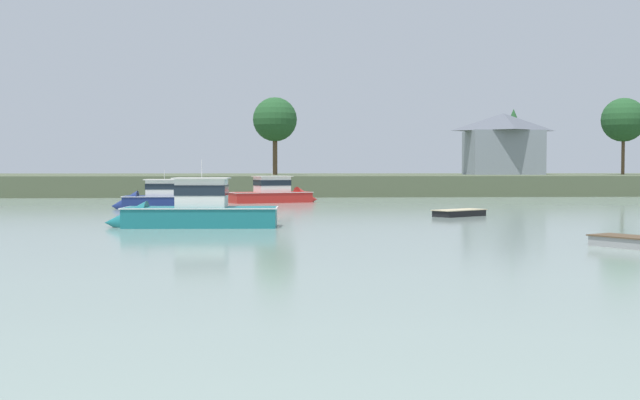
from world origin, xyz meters
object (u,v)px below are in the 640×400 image
Objects in this scene: cruiser_navy at (160,202)px; dinghy_grey at (636,244)px; cruiser_red at (279,196)px; cruiser_teal at (186,216)px; dinghy_black at (459,214)px.

dinghy_grey is (21.28, -30.13, -0.34)m from cruiser_navy.
cruiser_red is 0.95× the size of cruiser_teal.
cruiser_teal is at bearing -152.88° from dinghy_black.
cruiser_red is 23.71m from dinghy_black.
dinghy_black is at bearing 95.02° from dinghy_grey.
dinghy_grey is 19.89m from dinghy_black.
cruiser_red is at bearing 80.14° from cruiser_teal.
cruiser_navy is at bearing 152.17° from dinghy_black.
cruiser_teal is (-17.57, 11.71, 0.40)m from dinghy_grey.
cruiser_navy is at bearing 101.40° from cruiser_teal.
dinghy_grey is at bearing -84.98° from dinghy_black.
cruiser_red is 1.06× the size of cruiser_navy.
dinghy_grey is 0.96× the size of dinghy_black.
cruiser_teal is (-5.08, -29.23, -0.00)m from cruiser_red.
dinghy_grey is at bearing -33.68° from cruiser_teal.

